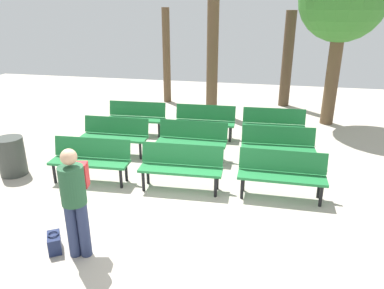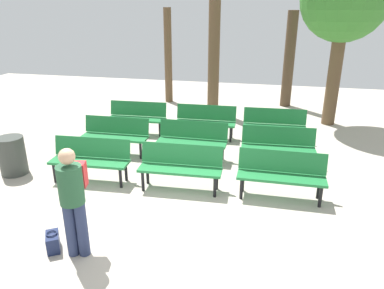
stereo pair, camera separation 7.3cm
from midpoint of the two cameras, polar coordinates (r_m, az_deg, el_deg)
ground_plane at (r=5.99m, az=-5.07°, el=-13.58°), size 24.00×24.00×0.00m
bench_r0_c0 at (r=7.66m, az=-15.30°, el=-1.91°), size 1.62×0.56×0.87m
bench_r0_c1 at (r=7.05m, az=-1.49°, el=-3.16°), size 1.62×0.55×0.87m
bench_r0_c2 at (r=6.94m, az=14.08°, el=-4.23°), size 1.60×0.49×0.87m
bench_r1_c0 at (r=8.93m, az=-11.66°, el=1.72°), size 1.61×0.52×0.87m
bench_r1_c1 at (r=8.43m, az=0.32°, el=1.00°), size 1.60×0.48×0.87m
bench_r1_c2 at (r=8.28m, az=13.54°, el=0.00°), size 1.62×0.56×0.87m
bench_r2_c0 at (r=10.26m, az=-8.36°, el=4.47°), size 1.62×0.55×0.87m
bench_r2_c1 at (r=9.80m, az=2.35°, el=3.89°), size 1.61×0.53×0.87m
bench_r2_c2 at (r=9.71m, az=12.96°, el=3.19°), size 1.62×0.55×0.87m
tree_0 at (r=13.26m, az=15.08°, el=12.63°), size 0.36×0.36×3.22m
tree_1 at (r=13.45m, az=-3.59°, el=13.58°), size 0.27×0.27×3.30m
tree_2 at (r=12.01m, az=3.59°, el=13.21°), size 0.37×0.37×3.52m
tree_3 at (r=11.38m, az=22.92°, el=20.08°), size 2.37×2.37×4.75m
visitor_with_backpack at (r=5.31m, az=-17.72°, el=-7.65°), size 0.42×0.58×1.65m
handbag at (r=5.90m, az=-20.56°, el=-14.02°), size 0.32×0.37×0.29m
trash_bin at (r=8.58m, az=-26.04°, el=-1.57°), size 0.55×0.55×0.82m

